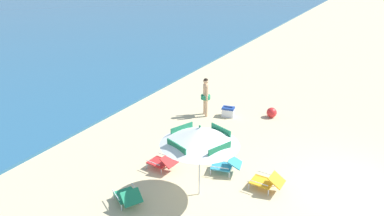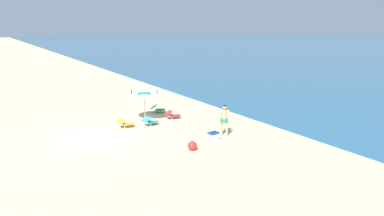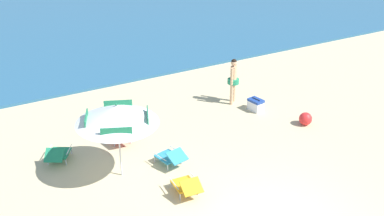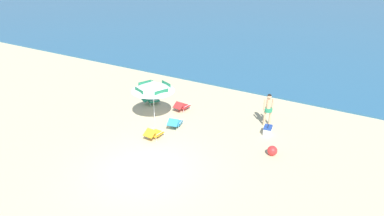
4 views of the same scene
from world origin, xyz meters
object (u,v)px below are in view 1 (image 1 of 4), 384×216
Objects in this scene: lounge_chair_spare_folded at (267,181)px; person_standing_near_shore at (206,94)px; beach_umbrella_striped_main at (200,136)px; beach_ball at (272,112)px; lounge_chair_under_umbrella at (226,165)px; lounge_chair_beside_umbrella at (128,196)px; cooler_box at (228,112)px; lounge_chair_facing_sea at (163,162)px.

person_standing_near_shore is at bearing 44.50° from lounge_chair_spare_folded.
beach_ball is at bearing -1.93° from beach_umbrella_striped_main.
lounge_chair_beside_umbrella reaches higher than lounge_chair_under_umbrella.
beach_umbrella_striped_main is 5.01× the size of cooler_box.
beach_ball is at bearing 15.17° from lounge_chair_spare_folded.
beach_umbrella_striped_main is at bearing 170.82° from lounge_chair_under_umbrella.
lounge_chair_facing_sea is at bearing 162.08° from beach_ball.
beach_umbrella_striped_main reaches higher than lounge_chair_under_umbrella.
beach_umbrella_striped_main reaches higher than lounge_chair_facing_sea.
beach_ball is (5.01, 1.36, -0.06)m from lounge_chair_spare_folded.
lounge_chair_beside_umbrella is at bearing -172.27° from person_standing_near_shore.
beach_ball is (7.39, -1.63, -0.06)m from lounge_chair_beside_umbrella.
lounge_chair_spare_folded is at bearing -81.15° from lounge_chair_facing_sea.
lounge_chair_beside_umbrella is 1.09× the size of lounge_chair_facing_sea.
lounge_chair_spare_folded is (2.38, -2.99, 0.00)m from lounge_chair_beside_umbrella.
lounge_chair_spare_folded is 1.71× the size of cooler_box.
beach_ball is (6.11, -0.21, -1.58)m from beach_umbrella_striped_main.
person_standing_near_shore reaches higher than cooler_box.
lounge_chair_under_umbrella is 0.61× the size of person_standing_near_shore.
beach_umbrella_striped_main is 2.94× the size of lounge_chair_spare_folded.
lounge_chair_facing_sea reaches higher than beach_ball.
beach_umbrella_striped_main is 2.78× the size of lounge_chair_under_umbrella.
beach_umbrella_striped_main reaches higher than person_standing_near_shore.
lounge_chair_facing_sea reaches higher than cooler_box.
beach_umbrella_striped_main is 6.31m from beach_ball.
beach_umbrella_striped_main reaches higher than lounge_chair_beside_umbrella.
lounge_chair_spare_folded reaches higher than cooler_box.
lounge_chair_beside_umbrella is (-1.29, 1.43, -1.52)m from beach_umbrella_striped_main.
cooler_box is at bearing -2.06° from lounge_chair_facing_sea.
lounge_chair_facing_sea is 4.75m from cooler_box.
lounge_chair_facing_sea is at bearing 98.85° from lounge_chair_spare_folded.
lounge_chair_facing_sea is at bearing -170.86° from person_standing_near_shore.
lounge_chair_facing_sea is 4.51m from person_standing_near_shore.
lounge_chair_spare_folded is (1.09, -1.56, -1.52)m from beach_umbrella_striped_main.
lounge_chair_facing_sea is (1.89, 0.15, 0.00)m from lounge_chair_beside_umbrella.
cooler_box is (5.35, 1.40, -1.59)m from beach_umbrella_striped_main.
lounge_chair_facing_sea is 0.59× the size of person_standing_near_shore.
lounge_chair_spare_folded reaches higher than lounge_chair_under_umbrella.
person_standing_near_shore is 3.88× the size of beach_ball.
lounge_chair_facing_sea is at bearing 68.94° from beach_umbrella_striped_main.
beach_ball is at bearing -66.15° from person_standing_near_shore.
lounge_chair_spare_folded is at bearing -145.13° from cooler_box.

